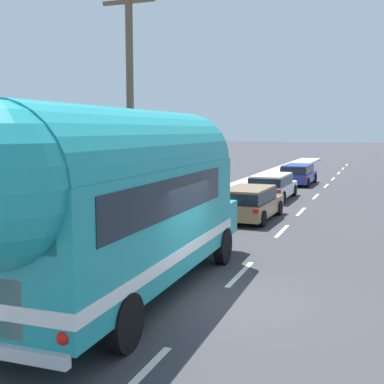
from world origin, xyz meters
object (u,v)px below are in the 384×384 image
object	(u,v)px
utility_pole	(130,107)
painted_bus	(117,197)
car_lead	(250,201)
car_second	(272,185)
car_third	(298,173)

from	to	relation	value
utility_pole	painted_bus	bearing A→B (deg)	-65.49
painted_bus	utility_pole	bearing A→B (deg)	114.51
car_lead	car_second	world-z (taller)	same
car_third	utility_pole	bearing A→B (deg)	-97.44
car_lead	car_second	xyz separation A→B (m)	(-0.38, 6.47, 0.01)
car_second	car_third	xyz separation A→B (m)	(0.17, 7.93, 0.00)
utility_pole	car_third	bearing A→B (deg)	82.56
utility_pole	car_lead	world-z (taller)	utility_pole
car_second	painted_bus	bearing A→B (deg)	-89.28
car_third	painted_bus	bearing A→B (deg)	-89.89
utility_pole	car_second	world-z (taller)	utility_pole
utility_pole	car_third	size ratio (longest dim) A/B	1.77
car_lead	car_third	distance (m)	14.40
car_second	car_third	bearing A→B (deg)	88.80
car_third	car_lead	bearing A→B (deg)	-89.15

